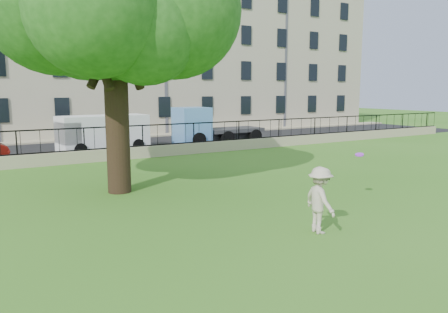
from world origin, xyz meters
TOP-DOWN VIEW (x-y plane):
  - ground at (0.00, 0.00)m, footprint 120.00×120.00m
  - retaining_wall at (0.00, 12.00)m, footprint 50.00×0.40m
  - iron_railing at (0.00, 12.00)m, footprint 50.00×0.05m
  - street at (0.00, 16.70)m, footprint 60.00×9.00m
  - sidewalk at (0.00, 21.90)m, footprint 60.00×1.40m
  - building_row at (0.00, 27.57)m, footprint 56.40×10.40m
  - man at (-0.60, -1.87)m, footprint 0.78×1.16m
  - frisbee at (2.55, -0.25)m, footprint 0.35×0.36m
  - white_van at (-1.09, 15.40)m, footprint 5.15×2.44m
  - blue_truck at (6.50, 15.40)m, footprint 5.80×2.07m

SIDE VIEW (x-z plane):
  - ground at x=0.00m, z-range 0.00..0.00m
  - street at x=0.00m, z-range 0.00..0.01m
  - sidewalk at x=0.00m, z-range 0.00..0.12m
  - retaining_wall at x=0.00m, z-range 0.00..0.60m
  - man at x=-0.60m, z-range 0.00..1.67m
  - white_van at x=-1.09m, z-range 0.00..2.09m
  - iron_railing at x=0.00m, z-range 0.59..1.72m
  - blue_truck at x=6.50m, z-range 0.00..2.43m
  - frisbee at x=2.55m, z-range 1.46..1.59m
  - building_row at x=0.00m, z-range 0.02..13.82m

